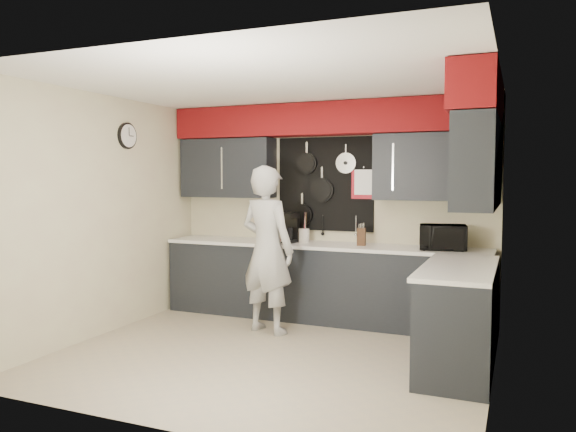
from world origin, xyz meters
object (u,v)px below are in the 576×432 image
at_px(utensil_crock, 304,236).
at_px(coffee_maker, 289,227).
at_px(person, 267,250).
at_px(microwave, 443,237).
at_px(knife_block, 361,237).

relative_size(utensil_crock, coffee_maker, 0.46).
bearing_deg(coffee_maker, person, -81.26).
bearing_deg(coffee_maker, utensil_crock, 15.68).
bearing_deg(microwave, knife_block, 169.35).
height_order(microwave, knife_block, microwave).
relative_size(coffee_maker, person, 0.20).
height_order(coffee_maker, person, person).
height_order(microwave, person, person).
distance_m(knife_block, coffee_maker, 0.90).
relative_size(knife_block, person, 0.11).
bearing_deg(microwave, utensil_crock, 168.99).
xyz_separation_m(knife_block, utensil_crock, (-0.72, 0.03, -0.02)).
bearing_deg(utensil_crock, person, -100.68).
relative_size(microwave, coffee_maker, 1.36).
relative_size(knife_block, utensil_crock, 1.21).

